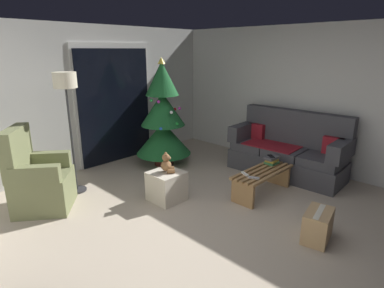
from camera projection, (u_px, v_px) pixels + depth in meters
name	position (u px, v px, depth m)	size (l,w,h in m)	color
ground_plane	(211.00, 230.00, 3.79)	(7.00, 7.00, 0.00)	#B2A38E
wall_back	(78.00, 99.00, 5.47)	(5.72, 0.12, 2.50)	beige
wall_right	(322.00, 100.00, 5.40)	(0.12, 6.00, 2.50)	beige
patio_door_frame	(115.00, 104.00, 5.94)	(1.60, 0.02, 2.20)	silver
patio_door_glass	(116.00, 107.00, 5.94)	(1.50, 0.02, 2.10)	black
couch	(288.00, 151.00, 5.44)	(0.85, 1.97, 1.08)	#3D3D42
coffee_table	(262.00, 178.00, 4.68)	(1.10, 0.40, 0.37)	#9E7547
remote_white	(245.00, 174.00, 4.49)	(0.04, 0.16, 0.02)	silver
remote_silver	(254.00, 178.00, 4.36)	(0.04, 0.16, 0.02)	#ADADB2
book_stack	(272.00, 160.00, 4.92)	(0.25, 0.18, 0.11)	#337042
cell_phone	(271.00, 156.00, 4.91)	(0.07, 0.14, 0.01)	black
christmas_tree	(163.00, 119.00, 5.74)	(1.01, 1.01, 1.96)	#4C1E19
armchair	(39.00, 181.00, 4.22)	(0.96, 0.96, 1.13)	olive
floor_lamp	(66.00, 92.00, 4.43)	(0.32, 0.32, 1.78)	#2D2D30
ottoman	(167.00, 186.00, 4.51)	(0.44, 0.44, 0.42)	beige
teddy_bear_chestnut	(167.00, 164.00, 4.42)	(0.22, 0.21, 0.29)	brown
cardboard_box_taped_mid_floor	(318.00, 226.00, 3.57)	(0.48, 0.34, 0.35)	tan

